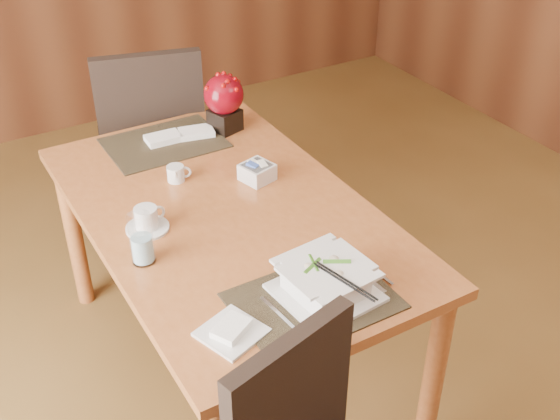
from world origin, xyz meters
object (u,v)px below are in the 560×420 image
bread_plate (232,332)px  far_chair (152,138)px  creamer_jug (176,173)px  berry_decor (224,100)px  water_glass (141,239)px  sugar_caddy (257,172)px  dining_table (228,232)px  coffee_cup (147,220)px  soup_setting (326,282)px

bread_plate → far_chair: bearing=76.9°
creamer_jug → berry_decor: berry_decor is taller
water_glass → creamer_jug: size_ratio=2.07×
sugar_caddy → berry_decor: (0.08, 0.41, 0.10)m
creamer_jug → dining_table: bearing=-52.7°
bread_plate → water_glass: bearing=101.6°
coffee_cup → far_chair: far_chair is taller
soup_setting → sugar_caddy: soup_setting is taller
coffee_cup → sugar_caddy: 0.47m
dining_table → far_chair: 0.94m
berry_decor → bread_plate: (-0.53, -1.08, -0.13)m
soup_setting → bread_plate: soup_setting is taller
water_glass → creamer_jug: bearing=54.8°
dining_table → bread_plate: (-0.26, -0.55, 0.10)m
sugar_caddy → bread_plate: sugar_caddy is taller
water_glass → bread_plate: 0.44m
dining_table → berry_decor: berry_decor is taller
bread_plate → coffee_cup: bearing=91.4°
dining_table → soup_setting: (0.04, -0.55, 0.15)m
sugar_caddy → bread_plate: 0.81m
water_glass → far_chair: 1.18m
coffee_cup → creamer_jug: (0.20, 0.24, -0.01)m
far_chair → sugar_caddy: bearing=112.4°
creamer_jug → bread_plate: (-0.19, -0.81, -0.02)m
dining_table → far_chair: size_ratio=1.46×
coffee_cup → far_chair: size_ratio=0.14×
soup_setting → coffee_cup: bearing=114.0°
berry_decor → far_chair: (-0.18, 0.40, -0.31)m
bread_plate → far_chair: size_ratio=0.15×
berry_decor → bread_plate: size_ratio=1.54×
creamer_jug → far_chair: far_chair is taller
creamer_jug → berry_decor: size_ratio=0.34×
coffee_cup → berry_decor: berry_decor is taller
soup_setting → bread_plate: (-0.31, -0.00, -0.05)m
creamer_jug → berry_decor: bearing=60.7°
berry_decor → dining_table: bearing=-116.3°
soup_setting → berry_decor: (0.22, 1.08, 0.08)m
soup_setting → sugar_caddy: bearing=72.9°
creamer_jug → sugar_caddy: sugar_caddy is taller
dining_table → creamer_jug: size_ratio=18.39×
creamer_jug → soup_setting: bearing=-59.9°
creamer_jug → sugar_caddy: (0.26, -0.15, 0.00)m
coffee_cup → bread_plate: size_ratio=0.92×
coffee_cup → sugar_caddy: coffee_cup is taller
water_glass → berry_decor: 0.90m
dining_table → coffee_cup: size_ratio=10.46×
sugar_caddy → creamer_jug: bearing=150.7°
soup_setting → far_chair: (0.04, 1.48, -0.23)m
dining_table → soup_setting: bearing=-85.5°
water_glass → berry_decor: size_ratio=0.71×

